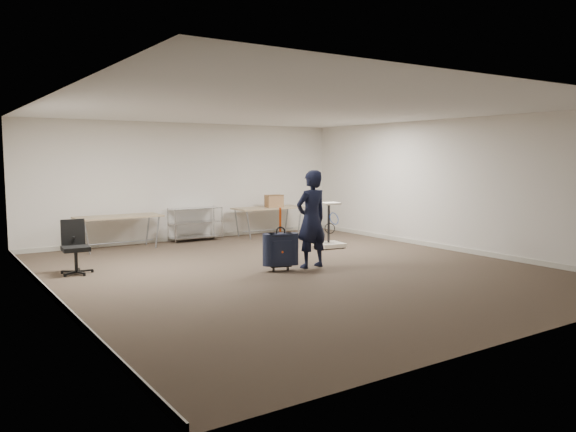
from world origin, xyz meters
TOP-DOWN VIEW (x-y plane):
  - ground at (0.00, 0.00)m, footprint 9.00×9.00m
  - room_shell at (0.00, 1.38)m, footprint 8.00×9.00m
  - folding_table_left at (-1.90, 3.95)m, footprint 1.80×0.75m
  - folding_table_right at (1.90, 3.95)m, footprint 1.80×0.75m
  - wire_shelf at (0.00, 4.20)m, footprint 1.22×0.47m
  - person at (0.39, 0.03)m, footprint 0.67×0.46m
  - suitcase at (-0.25, 0.06)m, footprint 0.46×0.36m
  - office_chair at (-3.29, 1.83)m, footprint 0.56×0.56m
  - equipment_cart at (2.05, 1.61)m, footprint 0.61×0.61m
  - cardboard_box at (2.04, 3.90)m, footprint 0.46×0.37m

SIDE VIEW (x-z plane):
  - ground at x=0.00m, z-range 0.00..0.00m
  - room_shell at x=0.00m, z-range -4.45..4.55m
  - equipment_cart at x=2.05m, z-range -0.24..0.76m
  - office_chair at x=-3.29m, z-range -0.18..0.74m
  - suitcase at x=-0.25m, z-range -0.18..0.94m
  - wire_shelf at x=0.00m, z-range 0.04..0.84m
  - folding_table_left at x=-1.90m, z-range 0.31..1.04m
  - folding_table_right at x=1.90m, z-range 0.31..1.04m
  - person at x=0.39m, z-range 0.00..1.76m
  - cardboard_box at x=2.04m, z-range 0.73..1.04m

